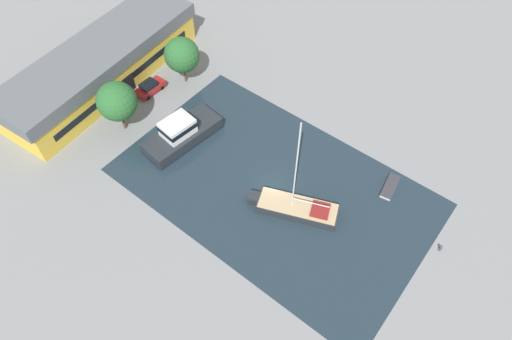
{
  "coord_description": "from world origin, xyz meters",
  "views": [
    {
      "loc": [
        -25.26,
        -17.38,
        42.87
      ],
      "look_at": [
        0.0,
        2.65,
        1.0
      ],
      "focal_mm": 32.0,
      "sensor_mm": 36.0,
      "label": 1
    }
  ],
  "objects_px": {
    "quay_tree_near_building": "(117,101)",
    "motor_cruiser": "(181,133)",
    "warehouse_building": "(102,65)",
    "parked_car": "(150,87)",
    "small_dinghy": "(390,187)",
    "quay_tree_by_water": "(182,55)",
    "sailboat_moored": "(296,208)"
  },
  "relations": [
    {
      "from": "small_dinghy",
      "to": "parked_car",
      "type": "bearing_deg",
      "value": 0.65
    },
    {
      "from": "quay_tree_near_building",
      "to": "motor_cruiser",
      "type": "height_order",
      "value": "quay_tree_near_building"
    },
    {
      "from": "warehouse_building",
      "to": "parked_car",
      "type": "height_order",
      "value": "warehouse_building"
    },
    {
      "from": "quay_tree_near_building",
      "to": "motor_cruiser",
      "type": "bearing_deg",
      "value": -67.1
    },
    {
      "from": "parked_car",
      "to": "small_dinghy",
      "type": "xyz_separation_m",
      "value": [
        5.85,
        -33.37,
        -0.58
      ]
    },
    {
      "from": "motor_cruiser",
      "to": "small_dinghy",
      "type": "bearing_deg",
      "value": -151.87
    },
    {
      "from": "quay_tree_near_building",
      "to": "warehouse_building",
      "type": "bearing_deg",
      "value": 63.34
    },
    {
      "from": "warehouse_building",
      "to": "quay_tree_near_building",
      "type": "xyz_separation_m",
      "value": [
        -4.37,
        -8.71,
        1.72
      ]
    },
    {
      "from": "quay_tree_by_water",
      "to": "small_dinghy",
      "type": "bearing_deg",
      "value": -87.66
    },
    {
      "from": "quay_tree_by_water",
      "to": "motor_cruiser",
      "type": "height_order",
      "value": "quay_tree_by_water"
    },
    {
      "from": "warehouse_building",
      "to": "quay_tree_by_water",
      "type": "relative_size",
      "value": 4.47
    },
    {
      "from": "motor_cruiser",
      "to": "quay_tree_by_water",
      "type": "bearing_deg",
      "value": -42.03
    },
    {
      "from": "parked_car",
      "to": "sailboat_moored",
      "type": "height_order",
      "value": "sailboat_moored"
    },
    {
      "from": "quay_tree_near_building",
      "to": "small_dinghy",
      "type": "xyz_separation_m",
      "value": [
        12.52,
        -31.05,
        -4.35
      ]
    },
    {
      "from": "parked_car",
      "to": "small_dinghy",
      "type": "relative_size",
      "value": 1.11
    },
    {
      "from": "quay_tree_by_water",
      "to": "small_dinghy",
      "type": "xyz_separation_m",
      "value": [
        1.28,
        -31.15,
        -4.26
      ]
    },
    {
      "from": "quay_tree_near_building",
      "to": "quay_tree_by_water",
      "type": "xyz_separation_m",
      "value": [
        11.24,
        0.1,
        -0.09
      ]
    },
    {
      "from": "warehouse_building",
      "to": "small_dinghy",
      "type": "xyz_separation_m",
      "value": [
        8.15,
        -39.76,
        -2.63
      ]
    },
    {
      "from": "parked_car",
      "to": "small_dinghy",
      "type": "bearing_deg",
      "value": 11.53
    },
    {
      "from": "parked_car",
      "to": "motor_cruiser",
      "type": "xyz_separation_m",
      "value": [
        -3.64,
        -9.49,
        0.43
      ]
    },
    {
      "from": "warehouse_building",
      "to": "motor_cruiser",
      "type": "relative_size",
      "value": 2.91
    },
    {
      "from": "sailboat_moored",
      "to": "motor_cruiser",
      "type": "xyz_separation_m",
      "value": [
        -0.18,
        17.21,
        0.55
      ]
    },
    {
      "from": "quay_tree_by_water",
      "to": "motor_cruiser",
      "type": "distance_m",
      "value": 11.44
    },
    {
      "from": "sailboat_moored",
      "to": "small_dinghy",
      "type": "bearing_deg",
      "value": -57.71
    },
    {
      "from": "small_dinghy",
      "to": "motor_cruiser",
      "type": "bearing_deg",
      "value": 12.38
    },
    {
      "from": "parked_car",
      "to": "small_dinghy",
      "type": "height_order",
      "value": "parked_car"
    },
    {
      "from": "quay_tree_near_building",
      "to": "quay_tree_by_water",
      "type": "bearing_deg",
      "value": 0.48
    },
    {
      "from": "warehouse_building",
      "to": "parked_car",
      "type": "bearing_deg",
      "value": -75.46
    },
    {
      "from": "warehouse_building",
      "to": "sailboat_moored",
      "type": "height_order",
      "value": "sailboat_moored"
    },
    {
      "from": "warehouse_building",
      "to": "parked_car",
      "type": "distance_m",
      "value": 7.1
    },
    {
      "from": "quay_tree_by_water",
      "to": "parked_car",
      "type": "bearing_deg",
      "value": 154.09
    },
    {
      "from": "quay_tree_near_building",
      "to": "parked_car",
      "type": "bearing_deg",
      "value": 19.14
    }
  ]
}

